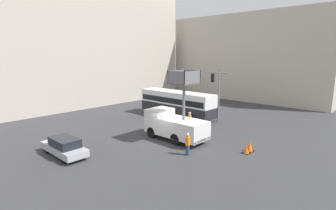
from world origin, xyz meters
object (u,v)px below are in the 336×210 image
(utility_truck, at_px, (175,124))
(traffic_cone_near_truck, at_px, (246,150))
(road_worker_directing, at_px, (190,121))
(traffic_light_pole, at_px, (217,88))
(city_bus, at_px, (177,102))
(traffic_cone_mid_road, at_px, (249,147))
(road_worker_near_truck, at_px, (188,144))
(parked_car_curbside, at_px, (64,146))

(utility_truck, bearing_deg, traffic_cone_near_truck, -79.18)
(road_worker_directing, bearing_deg, traffic_light_pole, -135.98)
(city_bus, relative_size, road_worker_directing, 5.56)
(city_bus, distance_m, traffic_light_pole, 5.76)
(city_bus, xyz_separation_m, traffic_light_pole, (0.75, -5.28, 2.17))
(traffic_cone_near_truck, height_order, traffic_cone_mid_road, traffic_cone_mid_road)
(road_worker_near_truck, height_order, traffic_cone_mid_road, road_worker_near_truck)
(road_worker_directing, distance_m, traffic_cone_mid_road, 7.80)
(traffic_light_pole, bearing_deg, road_worker_near_truck, -159.11)
(parked_car_curbside, bearing_deg, traffic_cone_near_truck, -45.37)
(city_bus, xyz_separation_m, road_worker_near_truck, (-9.05, -9.03, -1.00))
(road_worker_near_truck, height_order, road_worker_directing, road_worker_directing)
(city_bus, bearing_deg, road_worker_directing, 139.38)
(utility_truck, distance_m, road_worker_directing, 3.83)
(traffic_light_pole, relative_size, parked_car_curbside, 1.30)
(utility_truck, bearing_deg, road_worker_near_truck, -123.51)
(utility_truck, relative_size, traffic_light_pole, 1.05)
(utility_truck, relative_size, road_worker_near_truck, 3.55)
(road_worker_near_truck, bearing_deg, traffic_cone_mid_road, -72.16)
(utility_truck, height_order, traffic_light_pole, utility_truck)
(city_bus, height_order, road_worker_near_truck, city_bus)
(road_worker_directing, bearing_deg, parked_car_curbside, 42.07)
(road_worker_directing, relative_size, parked_car_curbside, 0.40)
(traffic_light_pole, bearing_deg, utility_truck, -176.98)
(utility_truck, height_order, traffic_cone_mid_road, utility_truck)
(city_bus, relative_size, traffic_light_pole, 1.69)
(traffic_cone_mid_road, height_order, parked_car_curbside, parked_car_curbside)
(city_bus, distance_m, road_worker_directing, 5.69)
(road_worker_near_truck, height_order, parked_car_curbside, road_worker_near_truck)
(traffic_cone_near_truck, bearing_deg, parked_car_curbside, 134.63)
(city_bus, distance_m, road_worker_near_truck, 12.82)
(traffic_cone_near_truck, xyz_separation_m, traffic_cone_mid_road, (0.67, 0.04, 0.05))
(road_worker_near_truck, bearing_deg, parked_car_curbside, 98.69)
(utility_truck, xyz_separation_m, road_worker_directing, (3.63, 1.08, -0.57))
(city_bus, height_order, traffic_cone_near_truck, city_bus)
(utility_truck, distance_m, traffic_light_pole, 8.03)
(road_worker_near_truck, distance_m, traffic_cone_mid_road, 5.23)
(traffic_light_pole, bearing_deg, road_worker_directing, 170.23)
(road_worker_near_truck, relative_size, road_worker_directing, 0.97)
(utility_truck, xyz_separation_m, traffic_cone_mid_road, (1.92, -6.51, -1.13))
(road_worker_near_truck, relative_size, traffic_cone_near_truck, 2.64)
(traffic_light_pole, bearing_deg, traffic_cone_near_truck, -132.36)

